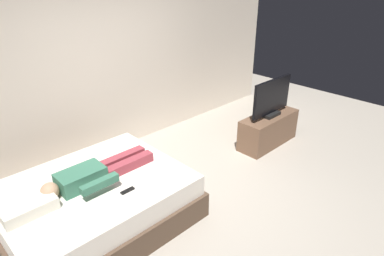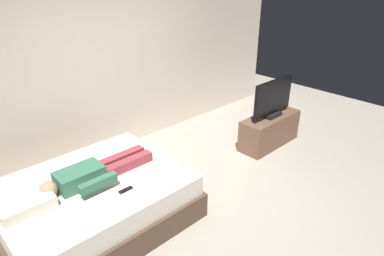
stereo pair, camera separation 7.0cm
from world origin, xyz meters
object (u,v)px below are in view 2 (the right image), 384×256
object	(u,v)px
bed	(95,202)
tv_stand	(269,130)
tv	(273,99)
pillow	(25,204)
remote	(126,190)
person	(92,174)

from	to	relation	value
bed	tv_stand	world-z (taller)	bed
tv_stand	tv	bearing A→B (deg)	0.00
pillow	remote	bearing A→B (deg)	-24.80
person	tv	distance (m)	2.94
tv	person	bearing A→B (deg)	174.97
remote	tv	xyz separation A→B (m)	(2.77, 0.15, 0.24)
bed	remote	xyz separation A→B (m)	(0.18, -0.39, 0.29)
person	tv	bearing A→B (deg)	-5.03
tv_stand	tv	distance (m)	0.53
pillow	tv	world-z (taller)	tv
pillow	tv	distance (m)	3.63
person	tv_stand	distance (m)	2.96
bed	tv	distance (m)	3.01
bed	remote	size ratio (longest dim) A/B	13.12
remote	tv	world-z (taller)	tv
pillow	remote	distance (m)	0.93
pillow	person	bearing A→B (deg)	1.22
bed	person	bearing A→B (deg)	27.13
remote	tv_stand	bearing A→B (deg)	3.05
person	remote	size ratio (longest dim) A/B	8.40
pillow	tv	xyz separation A→B (m)	(3.61, -0.24, 0.18)
person	tv_stand	world-z (taller)	person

